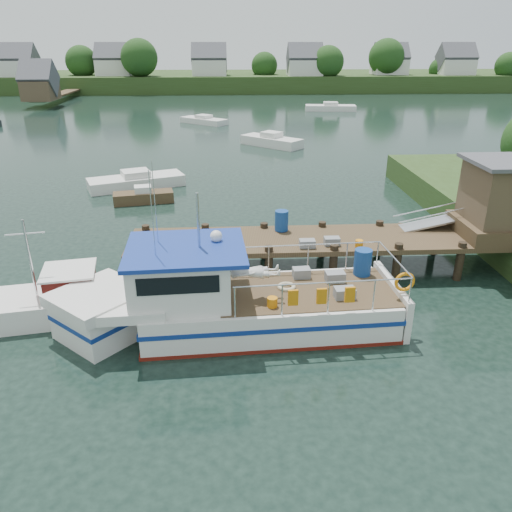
{
  "coord_description": "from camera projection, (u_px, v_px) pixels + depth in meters",
  "views": [
    {
      "loc": [
        -1.95,
        -18.64,
        8.75
      ],
      "look_at": [
        -1.0,
        -1.5,
        1.3
      ],
      "focal_mm": 35.0,
      "sensor_mm": 36.0,
      "label": 1
    }
  ],
  "objects": [
    {
      "name": "lobster_boat",
      "position": [
        226.0,
        301.0,
        16.09
      ],
      "size": [
        11.64,
        3.9,
        5.52
      ],
      "rotation": [
        0.0,
        0.0,
        0.06
      ],
      "color": "silver",
      "rests_on": "ground"
    },
    {
      "name": "moored_d",
      "position": [
        204.0,
        120.0,
        56.63
      ],
      "size": [
        5.63,
        5.16,
        0.97
      ],
      "rotation": [
        0.0,
        0.0,
        0.35
      ],
      "color": "silver",
      "rests_on": "ground"
    },
    {
      "name": "far_shore",
      "position": [
        237.0,
        78.0,
        95.26
      ],
      "size": [
        140.0,
        42.55,
        9.22
      ],
      "color": "#2B421B",
      "rests_on": "ground"
    },
    {
      "name": "work_boat",
      "position": [
        50.0,
        302.0,
        16.95
      ],
      "size": [
        6.8,
        3.0,
        3.56
      ],
      "rotation": [
        0.0,
        0.0,
        0.17
      ],
      "color": "silver",
      "rests_on": "ground"
    },
    {
      "name": "moored_a",
      "position": [
        136.0,
        181.0,
        32.1
      ],
      "size": [
        6.3,
        4.09,
        1.1
      ],
      "rotation": [
        0.0,
        0.0,
        0.03
      ],
      "color": "silver",
      "rests_on": "ground"
    },
    {
      "name": "moored_rowboat",
      "position": [
        143.0,
        196.0,
        29.08
      ],
      "size": [
        3.57,
        1.79,
        0.99
      ],
      "rotation": [
        0.0,
        0.0,
        -0.33
      ],
      "color": "#463521",
      "rests_on": "ground"
    },
    {
      "name": "ground_plane",
      "position": [
        278.0,
        270.0,
        20.65
      ],
      "size": [
        160.0,
        160.0,
        0.0
      ],
      "primitive_type": "plane",
      "color": "black"
    },
    {
      "name": "moored_far",
      "position": [
        330.0,
        107.0,
        67.01
      ],
      "size": [
        6.89,
        3.02,
        1.13
      ],
      "rotation": [
        0.0,
        0.0,
        0.15
      ],
      "color": "silver",
      "rests_on": "ground"
    },
    {
      "name": "dock",
      "position": [
        440.0,
        216.0,
        20.1
      ],
      "size": [
        16.6,
        3.0,
        4.78
      ],
      "color": "#463521",
      "rests_on": "ground"
    },
    {
      "name": "moored_b",
      "position": [
        271.0,
        141.0,
        44.56
      ],
      "size": [
        5.53,
        5.28,
        1.26
      ],
      "rotation": [
        0.0,
        0.0,
        -0.13
      ],
      "color": "silver",
      "rests_on": "ground"
    }
  ]
}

